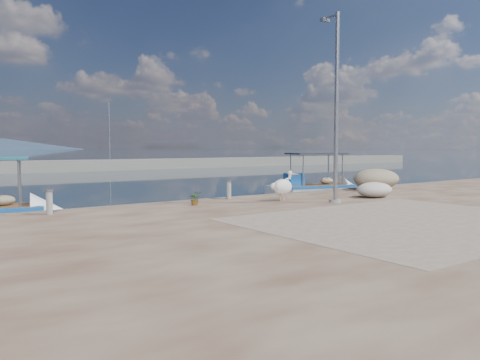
% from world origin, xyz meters
% --- Properties ---
extents(ground, '(1400.00, 1400.00, 0.00)m').
position_xyz_m(ground, '(0.00, 0.00, 0.00)').
color(ground, '#162635').
rests_on(ground, ground).
extents(quay_patch, '(9.00, 7.00, 0.01)m').
position_xyz_m(quay_patch, '(1.00, -3.00, 0.50)').
color(quay_patch, gray).
rests_on(quay_patch, quay).
extents(breakwater, '(120.00, 2.20, 7.50)m').
position_xyz_m(breakwater, '(-0.00, 40.00, 0.60)').
color(breakwater, gray).
rests_on(breakwater, ground).
extents(boat_right, '(5.75, 3.02, 2.64)m').
position_xyz_m(boat_right, '(7.55, 7.33, 0.21)').
color(boat_right, white).
rests_on(boat_right, ground).
extents(pelican, '(1.21, 0.79, 1.15)m').
position_xyz_m(pelican, '(1.33, 2.82, 1.04)').
color(pelican, tan).
rests_on(pelican, quay).
extents(lamp_post, '(0.44, 0.96, 7.00)m').
position_xyz_m(lamp_post, '(2.57, 1.27, 3.80)').
color(lamp_post, gray).
rests_on(lamp_post, quay).
extents(bollard_near, '(0.24, 0.24, 0.74)m').
position_xyz_m(bollard_near, '(0.02, 4.60, 0.90)').
color(bollard_near, gray).
rests_on(bollard_near, quay).
extents(bollard_far, '(0.26, 0.26, 0.78)m').
position_xyz_m(bollard_far, '(-6.95, 4.18, 0.92)').
color(bollard_far, gray).
rests_on(bollard_far, quay).
extents(potted_plant, '(0.53, 0.49, 0.48)m').
position_xyz_m(potted_plant, '(-2.14, 3.56, 0.74)').
color(potted_plant, '#33722D').
rests_on(potted_plant, quay).
extents(net_pile_c, '(2.59, 1.85, 1.02)m').
position_xyz_m(net_pile_c, '(8.24, 3.83, 1.01)').
color(net_pile_c, tan).
rests_on(net_pile_c, quay).
extents(net_pile_d, '(1.66, 1.24, 0.62)m').
position_xyz_m(net_pile_d, '(5.24, 1.57, 0.81)').
color(net_pile_d, silver).
rests_on(net_pile_d, quay).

